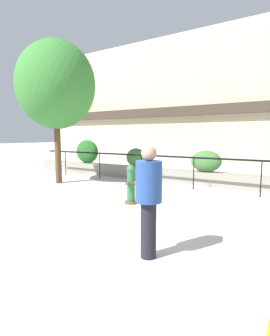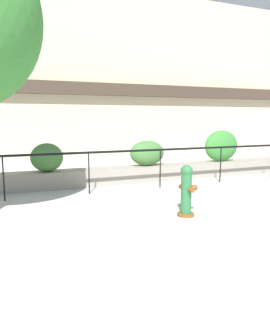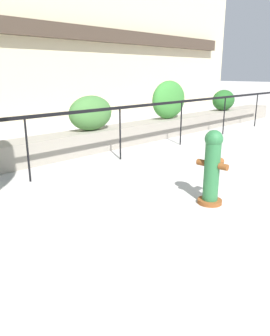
{
  "view_description": "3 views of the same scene",
  "coord_description": "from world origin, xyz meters",
  "px_view_note": "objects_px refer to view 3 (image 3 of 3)",
  "views": [
    {
      "loc": [
        3.19,
        -3.8,
        1.87
      ],
      "look_at": [
        -1.47,
        3.41,
        0.81
      ],
      "focal_mm": 28.0,
      "sensor_mm": 36.0,
      "label": 1
    },
    {
      "loc": [
        -4.27,
        -3.62,
        2.03
      ],
      "look_at": [
        -1.28,
        3.71,
        0.82
      ],
      "focal_mm": 35.0,
      "sensor_mm": 36.0,
      "label": 2
    },
    {
      "loc": [
        -4.69,
        -0.24,
        1.84
      ],
      "look_at": [
        -1.33,
        3.12,
        0.44
      ],
      "focal_mm": 35.0,
      "sensor_mm": 36.0,
      "label": 3
    }
  ],
  "objects_px": {
    "fire_hydrant": "(212,167)",
    "hedge_bush_4": "(224,100)",
    "hedge_bush_3": "(169,100)",
    "hedge_bush_2": "(91,113)"
  },
  "relations": [
    {
      "from": "hedge_bush_2",
      "to": "fire_hydrant",
      "type": "height_order",
      "value": "hedge_bush_2"
    },
    {
      "from": "hedge_bush_3",
      "to": "hedge_bush_2",
      "type": "bearing_deg",
      "value": 180.0
    },
    {
      "from": "hedge_bush_2",
      "to": "hedge_bush_3",
      "type": "bearing_deg",
      "value": 0.0
    },
    {
      "from": "hedge_bush_3",
      "to": "hedge_bush_4",
      "type": "bearing_deg",
      "value": 0.0
    },
    {
      "from": "hedge_bush_2",
      "to": "hedge_bush_4",
      "type": "relative_size",
      "value": 1.2
    },
    {
      "from": "hedge_bush_3",
      "to": "fire_hydrant",
      "type": "bearing_deg",
      "value": -134.05
    },
    {
      "from": "hedge_bush_2",
      "to": "fire_hydrant",
      "type": "bearing_deg",
      "value": -102.36
    },
    {
      "from": "fire_hydrant",
      "to": "hedge_bush_4",
      "type": "bearing_deg",
      "value": 29.44
    },
    {
      "from": "hedge_bush_4",
      "to": "fire_hydrant",
      "type": "height_order",
      "value": "hedge_bush_4"
    },
    {
      "from": "hedge_bush_2",
      "to": "hedge_bush_3",
      "type": "xyz_separation_m",
      "value": [
        2.9,
        0.0,
        0.14
      ]
    }
  ]
}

